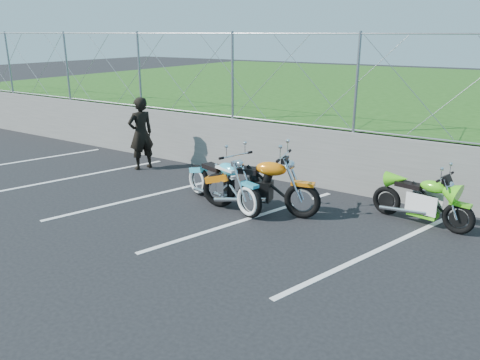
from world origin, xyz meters
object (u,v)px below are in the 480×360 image
Objects in this scene: cruiser_turquoise at (223,184)px; person_standing at (141,134)px; sportbike_green at (423,202)px; naked_orange at (261,187)px.

cruiser_turquoise is 3.44m from person_standing.
cruiser_turquoise is at bearing -151.19° from sportbike_green.
sportbike_green is at bearing 36.29° from cruiser_turquoise.
sportbike_green is (2.69, 1.08, -0.09)m from naked_orange.
naked_orange is at bearing -148.08° from sportbike_green.
naked_orange is (0.79, 0.10, 0.05)m from cruiser_turquoise.
naked_orange is 1.26× the size of sportbike_green.
naked_orange reaches higher than cruiser_turquoise.
cruiser_turquoise reaches higher than sportbike_green.
cruiser_turquoise is 0.95× the size of naked_orange.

